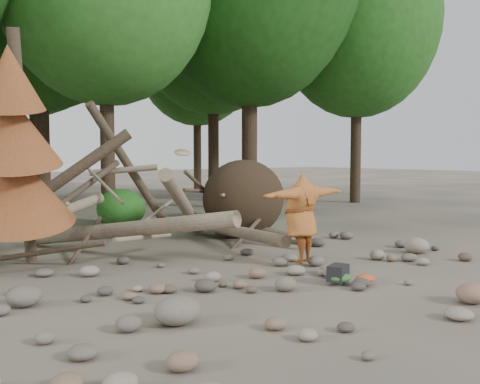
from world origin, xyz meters
TOP-DOWN VIEW (x-y plane):
  - ground at (0.00, 0.00)m, footprint 120.00×120.00m
  - deadfall_pile at (2.02, 4.24)m, footprint 8.55×5.24m
  - dead_conifer at (-3.12, 3.37)m, footprint 2.06×2.16m
  - bush_mid at (0.80, 7.80)m, footprint 1.40×1.40m
  - bush_right at (5.00, 7.00)m, footprint 2.00×2.00m
  - frisbee_thrower at (1.25, 0.72)m, footprint 3.57×0.75m
  - backpack at (0.80, -0.65)m, footprint 0.46×0.39m
  - cloth_green at (0.80, -0.70)m, footprint 0.39×0.32m
  - cloth_orange at (1.10, -0.95)m, footprint 0.34×0.28m
  - boulder_front_left at (-2.33, -0.89)m, footprint 0.60×0.54m
  - boulder_front_right at (1.51, -2.55)m, footprint 0.48×0.43m
  - boulder_mid_right at (4.18, 0.26)m, footprint 0.56×0.50m
  - boulder_mid_left at (-3.64, 1.05)m, footprint 0.49×0.44m

SIDE VIEW (x-z plane):
  - ground at x=0.00m, z-range 0.00..0.00m
  - cloth_orange at x=1.10m, z-range 0.00..0.12m
  - cloth_green at x=0.80m, z-range 0.00..0.15m
  - backpack at x=0.80m, z-range 0.00..0.26m
  - boulder_front_right at x=1.51m, z-range 0.00..0.29m
  - boulder_mid_left at x=-3.64m, z-range 0.00..0.30m
  - boulder_mid_right at x=4.18m, z-range 0.00..0.34m
  - boulder_front_left at x=-2.33m, z-range 0.00..0.36m
  - bush_mid at x=0.80m, z-range 0.00..1.12m
  - bush_right at x=5.00m, z-range 0.00..1.60m
  - frisbee_thrower at x=1.25m, z-range -0.15..1.98m
  - deadfall_pile at x=2.02m, z-range -0.70..2.60m
  - dead_conifer at x=-3.12m, z-range -0.06..4.29m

